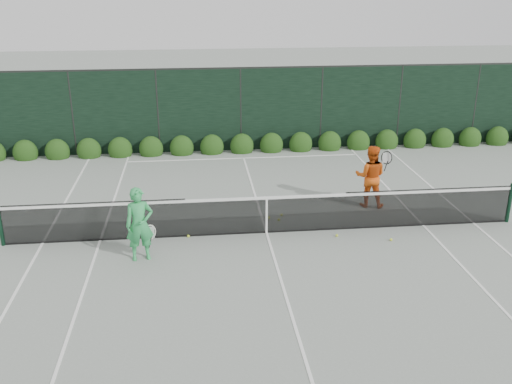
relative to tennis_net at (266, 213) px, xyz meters
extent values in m
plane|color=gray|center=(0.02, 0.00, -0.53)|extent=(80.00, 80.00, 0.00)
cylinder|color=black|center=(-6.38, 0.00, 0.00)|extent=(0.10, 0.10, 1.07)
cylinder|color=black|center=(6.42, 0.00, 0.00)|extent=(0.10, 0.10, 1.07)
cube|color=black|center=(-4.18, 0.00, -0.02)|extent=(4.40, 0.01, 1.02)
cube|color=black|center=(0.02, 0.00, -0.05)|extent=(4.00, 0.01, 0.96)
cube|color=black|center=(4.22, 0.00, -0.02)|extent=(4.40, 0.01, 1.02)
cube|color=white|center=(0.02, 0.00, 0.41)|extent=(12.80, 0.03, 0.07)
cube|color=black|center=(0.02, 0.00, -0.51)|extent=(12.80, 0.02, 0.04)
cube|color=white|center=(0.02, 0.00, -0.07)|extent=(0.05, 0.03, 0.91)
imported|color=green|center=(-2.99, -1.08, 0.32)|extent=(0.69, 0.52, 1.71)
torus|color=silver|center=(-2.79, -0.98, 0.07)|extent=(0.29, 0.14, 0.30)
cylinder|color=black|center=(-2.79, -0.98, -0.17)|extent=(0.10, 0.03, 0.30)
imported|color=#DA5312|center=(3.12, 1.50, 0.35)|extent=(1.02, 0.90, 1.76)
torus|color=black|center=(3.47, 1.30, 0.94)|extent=(0.28, 0.16, 0.30)
cylinder|color=black|center=(3.47, 1.30, 0.70)|extent=(0.10, 0.03, 0.30)
cube|color=white|center=(-5.46, 0.00, -0.53)|extent=(0.06, 23.77, 0.01)
cube|color=white|center=(5.51, 0.00, -0.53)|extent=(0.06, 23.77, 0.01)
cube|color=white|center=(-4.09, 0.00, -0.53)|extent=(0.06, 23.77, 0.01)
cube|color=white|center=(4.14, 0.00, -0.53)|extent=(0.06, 23.77, 0.01)
cube|color=white|center=(0.02, 11.88, -0.53)|extent=(11.03, 0.06, 0.01)
cube|color=white|center=(0.02, 6.40, -0.53)|extent=(8.23, 0.06, 0.01)
cube|color=white|center=(0.02, 0.00, -0.53)|extent=(0.06, 12.80, 0.01)
cube|color=black|center=(0.02, 7.50, 0.97)|extent=(32.00, 0.06, 3.00)
cube|color=#262826|center=(0.02, 7.50, 2.50)|extent=(32.00, 0.06, 0.06)
cylinder|color=#262826|center=(-5.98, 7.50, 0.97)|extent=(0.08, 0.08, 3.00)
cylinder|color=#262826|center=(-2.98, 7.50, 0.97)|extent=(0.08, 0.08, 3.00)
cylinder|color=#262826|center=(0.02, 7.50, 0.97)|extent=(0.08, 0.08, 3.00)
cylinder|color=#262826|center=(3.02, 7.50, 0.97)|extent=(0.08, 0.08, 3.00)
cylinder|color=#262826|center=(6.02, 7.50, 0.97)|extent=(0.08, 0.08, 3.00)
cylinder|color=#262826|center=(9.02, 7.50, 0.97)|extent=(0.08, 0.08, 3.00)
ellipsoid|color=#14330E|center=(-7.68, 7.15, -0.30)|extent=(0.86, 0.65, 0.94)
ellipsoid|color=#14330E|center=(-6.58, 7.15, -0.30)|extent=(0.86, 0.65, 0.94)
ellipsoid|color=#14330E|center=(-5.48, 7.15, -0.30)|extent=(0.86, 0.65, 0.94)
ellipsoid|color=#14330E|center=(-4.38, 7.15, -0.30)|extent=(0.86, 0.65, 0.94)
ellipsoid|color=#14330E|center=(-3.28, 7.15, -0.30)|extent=(0.86, 0.65, 0.94)
ellipsoid|color=#14330E|center=(-2.18, 7.15, -0.30)|extent=(0.86, 0.65, 0.94)
ellipsoid|color=#14330E|center=(-1.08, 7.15, -0.30)|extent=(0.86, 0.65, 0.94)
ellipsoid|color=#14330E|center=(0.02, 7.15, -0.30)|extent=(0.86, 0.65, 0.94)
ellipsoid|color=#14330E|center=(1.12, 7.15, -0.30)|extent=(0.86, 0.65, 0.94)
ellipsoid|color=#14330E|center=(2.22, 7.15, -0.30)|extent=(0.86, 0.65, 0.94)
ellipsoid|color=#14330E|center=(3.32, 7.15, -0.30)|extent=(0.86, 0.65, 0.94)
ellipsoid|color=#14330E|center=(4.42, 7.15, -0.30)|extent=(0.86, 0.65, 0.94)
ellipsoid|color=#14330E|center=(5.52, 7.15, -0.30)|extent=(0.86, 0.65, 0.94)
ellipsoid|color=#14330E|center=(6.62, 7.15, -0.30)|extent=(0.86, 0.65, 0.94)
ellipsoid|color=#14330E|center=(7.72, 7.15, -0.30)|extent=(0.86, 0.65, 0.94)
ellipsoid|color=#14330E|center=(8.82, 7.15, -0.30)|extent=(0.86, 0.65, 0.94)
ellipsoid|color=#14330E|center=(9.92, 7.15, -0.30)|extent=(0.86, 0.65, 0.94)
sphere|color=#E2F536|center=(-1.94, -0.05, -0.50)|extent=(0.07, 0.07, 0.07)
sphere|color=#E2F536|center=(0.20, 0.89, -0.50)|extent=(0.07, 0.07, 0.07)
sphere|color=#E2F536|center=(0.57, 1.02, -0.50)|extent=(0.07, 0.07, 0.07)
sphere|color=#E2F536|center=(1.74, -0.42, -0.50)|extent=(0.07, 0.07, 0.07)
sphere|color=#E2F536|center=(0.44, 0.72, -0.50)|extent=(0.07, 0.07, 0.07)
sphere|color=#E2F536|center=(3.00, -0.80, -0.50)|extent=(0.07, 0.07, 0.07)
camera|label=1|loc=(-1.68, -13.00, 5.51)|focal=40.00mm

